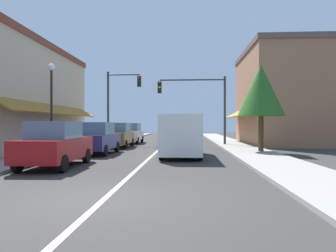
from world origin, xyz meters
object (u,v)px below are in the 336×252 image
at_px(traffic_signal_left_corner, 118,97).
at_px(parked_car_third_left, 118,135).
at_px(van_in_lane, 181,134).
at_px(tree_right_near, 261,91).
at_px(street_lamp_left_near, 51,94).
at_px(traffic_signal_mast_arm, 200,98).
at_px(parked_car_far_left, 131,133).
at_px(parked_car_second_left, 97,138).
at_px(parked_car_nearest_left, 56,144).

bearing_deg(traffic_signal_left_corner, parked_car_third_left, -78.03).
relative_size(van_in_lane, tree_right_near, 1.02).
bearing_deg(street_lamp_left_near, traffic_signal_mast_arm, 47.27).
xyz_separation_m(parked_car_third_left, street_lamp_left_near, (-2.05, -6.32, 2.35)).
relative_size(traffic_signal_mast_arm, traffic_signal_left_corner, 0.89).
bearing_deg(tree_right_near, van_in_lane, -154.21).
height_order(parked_car_third_left, parked_car_far_left, same).
bearing_deg(parked_car_third_left, van_in_lane, -52.97).
xyz_separation_m(van_in_lane, traffic_signal_left_corner, (-5.46, 9.84, 2.83)).
bearing_deg(van_in_lane, parked_car_second_left, 167.25).
height_order(parked_car_far_left, van_in_lane, van_in_lane).
height_order(parked_car_second_left, traffic_signal_left_corner, traffic_signal_left_corner).
height_order(van_in_lane, traffic_signal_mast_arm, traffic_signal_mast_arm).
bearing_deg(street_lamp_left_near, parked_car_third_left, 72.06).
relative_size(parked_car_nearest_left, traffic_signal_mast_arm, 0.77).
xyz_separation_m(parked_car_far_left, tree_right_near, (9.15, -8.82, 2.71)).
bearing_deg(traffic_signal_mast_arm, parked_car_nearest_left, -115.86).
relative_size(parked_car_second_left, parked_car_third_left, 1.00).
xyz_separation_m(parked_car_third_left, traffic_signal_mast_arm, (6.01, 2.40, 2.85)).
distance_m(parked_car_far_left, van_in_lane, 11.94).
bearing_deg(tree_right_near, parked_car_far_left, 136.06).
bearing_deg(street_lamp_left_near, tree_right_near, 12.36).
bearing_deg(parked_car_far_left, traffic_signal_left_corner, -125.50).
bearing_deg(parked_car_far_left, parked_car_third_left, -90.26).
relative_size(parked_car_second_left, parked_car_far_left, 1.00).
xyz_separation_m(traffic_signal_left_corner, tree_right_near, (9.99, -7.65, -0.39)).
xyz_separation_m(parked_car_second_left, traffic_signal_left_corner, (-0.76, 8.78, 3.10)).
height_order(traffic_signal_mast_arm, tree_right_near, traffic_signal_mast_arm).
bearing_deg(parked_car_second_left, parked_car_far_left, 89.89).
bearing_deg(van_in_lane, traffic_signal_left_corner, 118.98).
xyz_separation_m(traffic_signal_mast_arm, traffic_signal_left_corner, (-6.81, 1.39, 0.25)).
relative_size(parked_car_third_left, traffic_signal_left_corner, 0.68).
distance_m(parked_car_nearest_left, parked_car_far_left, 15.22).
bearing_deg(parked_car_nearest_left, parked_car_second_left, 87.74).
height_order(street_lamp_left_near, tree_right_near, tree_right_near).
xyz_separation_m(parked_car_third_left, tree_right_near, (9.19, -3.86, 2.71)).
bearing_deg(parked_car_third_left, parked_car_far_left, 89.04).
relative_size(parked_car_nearest_left, parked_car_second_left, 1.01).
relative_size(parked_car_third_left, parked_car_far_left, 1.00).
bearing_deg(tree_right_near, parked_car_nearest_left, -145.51).
bearing_deg(van_in_lane, tree_right_near, 25.77).
bearing_deg(traffic_signal_left_corner, tree_right_near, -37.43).
distance_m(parked_car_second_left, van_in_lane, 4.82).
relative_size(parked_car_third_left, tree_right_near, 0.81).
relative_size(parked_car_nearest_left, tree_right_near, 0.81).
distance_m(parked_car_third_left, traffic_signal_mast_arm, 7.07).
relative_size(parked_car_second_left, traffic_signal_mast_arm, 0.76).
relative_size(parked_car_far_left, street_lamp_left_near, 0.86).
bearing_deg(tree_right_near, parked_car_third_left, 157.21).
bearing_deg(street_lamp_left_near, van_in_lane, 2.31).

